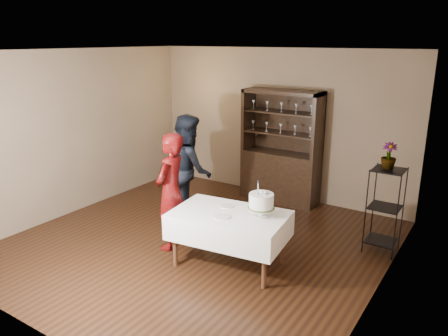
# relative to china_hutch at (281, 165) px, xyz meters

# --- Properties ---
(floor) EXTENTS (5.00, 5.00, 0.00)m
(floor) POSITION_rel_china_hutch_xyz_m (-0.20, -2.25, -0.66)
(floor) COLOR black
(floor) RESTS_ON ground
(ceiling) EXTENTS (5.00, 5.00, 0.00)m
(ceiling) POSITION_rel_china_hutch_xyz_m (-0.20, -2.25, 2.04)
(ceiling) COLOR white
(ceiling) RESTS_ON back_wall
(back_wall) EXTENTS (5.00, 0.02, 2.70)m
(back_wall) POSITION_rel_china_hutch_xyz_m (-0.20, 0.25, 0.69)
(back_wall) COLOR brown
(back_wall) RESTS_ON floor
(wall_left) EXTENTS (0.02, 5.00, 2.70)m
(wall_left) POSITION_rel_china_hutch_xyz_m (-2.70, -2.25, 0.69)
(wall_left) COLOR brown
(wall_left) RESTS_ON floor
(wall_right) EXTENTS (0.02, 5.00, 2.70)m
(wall_right) POSITION_rel_china_hutch_xyz_m (2.30, -2.25, 0.69)
(wall_right) COLOR brown
(wall_right) RESTS_ON floor
(china_hutch) EXTENTS (1.40, 0.48, 2.00)m
(china_hutch) POSITION_rel_china_hutch_xyz_m (0.00, 0.00, 0.00)
(china_hutch) COLOR black
(china_hutch) RESTS_ON floor
(plant_etagere) EXTENTS (0.42, 0.42, 1.20)m
(plant_etagere) POSITION_rel_china_hutch_xyz_m (2.08, -1.05, -0.01)
(plant_etagere) COLOR black
(plant_etagere) RESTS_ON floor
(cake_table) EXTENTS (1.55, 1.07, 0.72)m
(cake_table) POSITION_rel_china_hutch_xyz_m (0.52, -2.54, -0.11)
(cake_table) COLOR white
(cake_table) RESTS_ON floor
(woman) EXTENTS (0.50, 0.66, 1.65)m
(woman) POSITION_rel_china_hutch_xyz_m (-0.45, -2.53, 0.16)
(woman) COLOR #390508
(woman) RESTS_ON floor
(man) EXTENTS (1.07, 1.07, 1.75)m
(man) POSITION_rel_china_hutch_xyz_m (-0.79, -1.67, 0.21)
(man) COLOR black
(man) RESTS_ON floor
(cake) EXTENTS (0.37, 0.37, 0.47)m
(cake) POSITION_rel_china_hutch_xyz_m (0.90, -2.41, 0.25)
(cake) COLOR white
(cake) RESTS_ON cake_table
(plate_near) EXTENTS (0.27, 0.27, 0.01)m
(plate_near) POSITION_rel_china_hutch_xyz_m (0.51, -2.70, 0.07)
(plate_near) COLOR white
(plate_near) RESTS_ON cake_table
(plate_far) EXTENTS (0.24, 0.24, 0.01)m
(plate_far) POSITION_rel_china_hutch_xyz_m (0.37, -2.37, 0.07)
(plate_far) COLOR white
(plate_far) RESTS_ON cake_table
(potted_plant) EXTENTS (0.25, 0.25, 0.35)m
(potted_plant) POSITION_rel_china_hutch_xyz_m (2.05, -1.01, 0.70)
(potted_plant) COLOR #45602E
(potted_plant) RESTS_ON plant_etagere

